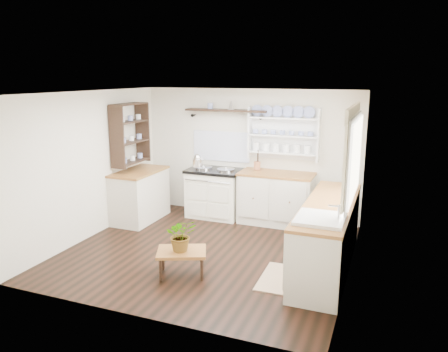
{
  "coord_description": "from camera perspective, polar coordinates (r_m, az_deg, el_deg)",
  "views": [
    {
      "loc": [
        2.41,
        -5.51,
        2.54
      ],
      "look_at": [
        0.16,
        0.25,
        1.1
      ],
      "focal_mm": 35.0,
      "sensor_mm": 36.0,
      "label": 1
    }
  ],
  "objects": [
    {
      "name": "center_table",
      "position": [
        5.73,
        -5.55,
        -10.06
      ],
      "size": [
        0.74,
        0.65,
        0.34
      ],
      "rotation": [
        0.0,
        0.0,
        0.41
      ],
      "color": "brown",
      "rests_on": "floor"
    },
    {
      "name": "floor_rug",
      "position": [
        5.75,
        7.69,
        -13.14
      ],
      "size": [
        0.57,
        0.86,
        0.02
      ],
      "primitive_type": "cube",
      "rotation": [
        0.0,
        0.0,
        0.02
      ],
      "color": "#A0815D",
      "rests_on": "floor"
    },
    {
      "name": "window",
      "position": [
        5.76,
        16.49,
        2.82
      ],
      "size": [
        0.08,
        1.55,
        1.22
      ],
      "color": "white",
      "rests_on": "wall_right"
    },
    {
      "name": "left_shelving",
      "position": [
        7.75,
        -12.16,
        5.48
      ],
      "size": [
        0.28,
        0.8,
        1.05
      ],
      "primitive_type": "cube",
      "color": "black",
      "rests_on": "wall_left"
    },
    {
      "name": "belfast_sink",
      "position": [
        5.2,
        12.39,
        -6.72
      ],
      "size": [
        0.55,
        0.6,
        0.45
      ],
      "color": "white",
      "rests_on": "right_cabinets"
    },
    {
      "name": "wall_right",
      "position": [
        5.69,
        16.59,
        -1.57
      ],
      "size": [
        0.02,
        3.8,
        2.3
      ],
      "primitive_type": "cube",
      "color": "beige",
      "rests_on": "ground"
    },
    {
      "name": "wall_left",
      "position": [
        7.19,
        -17.0,
        1.39
      ],
      "size": [
        0.02,
        3.8,
        2.3
      ],
      "primitive_type": "cube",
      "color": "beige",
      "rests_on": "ground"
    },
    {
      "name": "potted_plant",
      "position": [
        5.63,
        -5.61,
        -7.64
      ],
      "size": [
        0.51,
        0.5,
        0.43
      ],
      "primitive_type": "imported",
      "rotation": [
        0.0,
        0.0,
        0.63
      ],
      "color": "#3F7233",
      "rests_on": "center_table"
    },
    {
      "name": "floor",
      "position": [
        6.52,
        -2.12,
        -9.81
      ],
      "size": [
        4.0,
        3.8,
        0.01
      ],
      "primitive_type": "cube",
      "color": "black",
      "rests_on": "ground"
    },
    {
      "name": "wall_back",
      "position": [
        7.91,
        3.29,
        2.97
      ],
      "size": [
        4.0,
        0.02,
        2.3
      ],
      "primitive_type": "cube",
      "color": "beige",
      "rests_on": "ground"
    },
    {
      "name": "high_shelf",
      "position": [
        7.83,
        0.27,
        8.49
      ],
      "size": [
        1.5,
        0.29,
        0.16
      ],
      "color": "black",
      "rests_on": "wall_back"
    },
    {
      "name": "aga_cooker",
      "position": [
        7.94,
        -1.21,
        -2.17
      ],
      "size": [
        0.98,
        0.68,
        0.91
      ],
      "color": "white",
      "rests_on": "floor"
    },
    {
      "name": "ceiling",
      "position": [
        6.01,
        -2.31,
        10.82
      ],
      "size": [
        4.0,
        3.8,
        0.01
      ],
      "primitive_type": "cube",
      "color": "white",
      "rests_on": "wall_back"
    },
    {
      "name": "right_cabinets",
      "position": [
        6.02,
        13.39,
        -7.47
      ],
      "size": [
        0.62,
        2.43,
        0.9
      ],
      "color": "beige",
      "rests_on": "floor"
    },
    {
      "name": "left_cabinets",
      "position": [
        7.89,
        -10.93,
        -2.42
      ],
      "size": [
        0.62,
        1.13,
        0.9
      ],
      "color": "beige",
      "rests_on": "floor"
    },
    {
      "name": "kettle",
      "position": [
        7.81,
        -3.47,
        2.02
      ],
      "size": [
        0.18,
        0.18,
        0.22
      ],
      "primitive_type": null,
      "color": "silver",
      "rests_on": "aga_cooker"
    },
    {
      "name": "plate_rack",
      "position": [
        7.64,
        7.91,
        5.59
      ],
      "size": [
        1.2,
        0.22,
        0.9
      ],
      "color": "white",
      "rests_on": "wall_back"
    },
    {
      "name": "back_cabinets",
      "position": [
        7.62,
        6.82,
        -2.82
      ],
      "size": [
        1.27,
        0.63,
        0.9
      ],
      "color": "beige",
      "rests_on": "floor"
    },
    {
      "name": "utensil_crock",
      "position": [
        7.67,
        4.34,
        1.35
      ],
      "size": [
        0.12,
        0.12,
        0.14
      ],
      "primitive_type": "cylinder",
      "color": "#A05F3B",
      "rests_on": "back_cabinets"
    }
  ]
}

